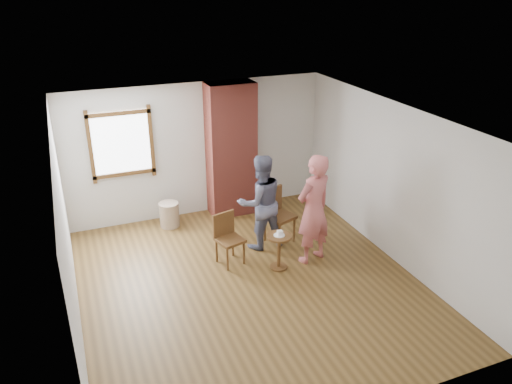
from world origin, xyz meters
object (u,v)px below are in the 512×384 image
(person_pink, at_px, (313,209))
(side_table, at_px, (279,246))
(dining_chair_left, at_px, (227,236))
(stoneware_crock, at_px, (169,214))
(dining_chair_right, at_px, (277,212))
(man, at_px, (260,202))

(person_pink, bearing_deg, side_table, -13.81)
(side_table, xyz_separation_m, person_pink, (0.62, 0.04, 0.53))
(dining_chair_left, bearing_deg, stoneware_crock, 96.12)
(dining_chair_right, distance_m, man, 0.47)
(stoneware_crock, height_order, person_pink, person_pink)
(stoneware_crock, distance_m, person_pink, 2.91)
(dining_chair_left, xyz_separation_m, side_table, (0.70, -0.51, -0.08))
(dining_chair_right, bearing_deg, person_pink, -92.31)
(stoneware_crock, xyz_separation_m, dining_chair_right, (1.66, -1.23, 0.31))
(stoneware_crock, relative_size, man, 0.28)
(stoneware_crock, bearing_deg, person_pink, -47.01)
(dining_chair_left, xyz_separation_m, man, (0.69, 0.27, 0.36))
(dining_chair_left, distance_m, man, 0.83)
(dining_chair_right, height_order, man, man)
(dining_chair_right, xyz_separation_m, man, (-0.35, -0.10, 0.30))
(stoneware_crock, relative_size, side_table, 0.79)
(dining_chair_right, bearing_deg, stoneware_crock, 123.36)
(dining_chair_left, height_order, dining_chair_right, dining_chair_right)
(dining_chair_left, distance_m, side_table, 0.87)
(dining_chair_left, bearing_deg, dining_chair_right, 4.85)
(stoneware_crock, height_order, man, man)
(stoneware_crock, distance_m, side_table, 2.49)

